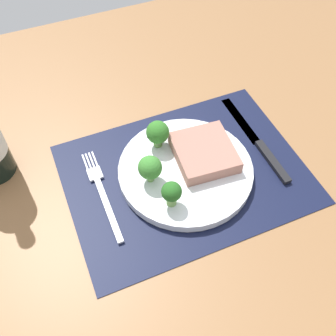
% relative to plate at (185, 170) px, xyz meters
% --- Properties ---
extents(ground_plane, '(1.40, 1.10, 0.03)m').
position_rel_plate_xyz_m(ground_plane, '(0.00, 0.00, -0.03)').
color(ground_plane, brown).
extents(placemat, '(0.41, 0.31, 0.00)m').
position_rel_plate_xyz_m(placemat, '(0.00, 0.00, -0.01)').
color(placemat, black).
rests_on(placemat, ground_plane).
extents(plate, '(0.23, 0.23, 0.02)m').
position_rel_plate_xyz_m(plate, '(0.00, 0.00, 0.00)').
color(plate, silver).
rests_on(plate, placemat).
extents(steak, '(0.11, 0.11, 0.02)m').
position_rel_plate_xyz_m(steak, '(0.04, 0.01, 0.02)').
color(steak, '#9E6B5B').
rests_on(steak, plate).
extents(broccoli_back_left, '(0.04, 0.04, 0.05)m').
position_rel_plate_xyz_m(broccoli_back_left, '(-0.06, 0.00, 0.04)').
color(broccoli_back_left, '#6B994C').
rests_on(broccoli_back_left, plate).
extents(broccoli_near_fork, '(0.04, 0.04, 0.05)m').
position_rel_plate_xyz_m(broccoli_near_fork, '(-0.02, 0.07, 0.04)').
color(broccoli_near_fork, '#5B8942').
rests_on(broccoli_near_fork, plate).
extents(broccoli_front_edge, '(0.03, 0.03, 0.05)m').
position_rel_plate_xyz_m(broccoli_front_edge, '(-0.05, -0.06, 0.04)').
color(broccoli_front_edge, '#6B994C').
rests_on(broccoli_front_edge, plate).
extents(fork, '(0.02, 0.19, 0.01)m').
position_rel_plate_xyz_m(fork, '(-0.15, 0.01, -0.01)').
color(fork, silver).
rests_on(fork, placemat).
extents(knife, '(0.02, 0.23, 0.01)m').
position_rel_plate_xyz_m(knife, '(0.15, 0.01, -0.00)').
color(knife, black).
rests_on(knife, placemat).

